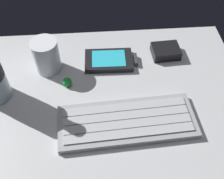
% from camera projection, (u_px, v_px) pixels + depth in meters
% --- Properties ---
extents(ground_plane, '(0.64, 0.48, 0.03)m').
position_uv_depth(ground_plane, '(112.00, 101.00, 0.63)').
color(ground_plane, '#B7BABC').
extents(keyboard, '(0.30, 0.12, 0.02)m').
position_uv_depth(keyboard, '(127.00, 122.00, 0.58)').
color(keyboard, '#93969B').
rests_on(keyboard, ground_plane).
extents(handheld_device, '(0.13, 0.08, 0.02)m').
position_uv_depth(handheld_device, '(111.00, 60.00, 0.69)').
color(handheld_device, black).
rests_on(handheld_device, ground_plane).
extents(juice_cup, '(0.06, 0.06, 0.09)m').
position_uv_depth(juice_cup, '(47.00, 57.00, 0.66)').
color(juice_cup, silver).
rests_on(juice_cup, ground_plane).
extents(charger_block, '(0.07, 0.06, 0.02)m').
position_uv_depth(charger_block, '(166.00, 51.00, 0.71)').
color(charger_block, black).
rests_on(charger_block, ground_plane).
extents(trackball_mouse, '(0.02, 0.02, 0.02)m').
position_uv_depth(trackball_mouse, '(67.00, 82.00, 0.64)').
color(trackball_mouse, '#198C33').
rests_on(trackball_mouse, ground_plane).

